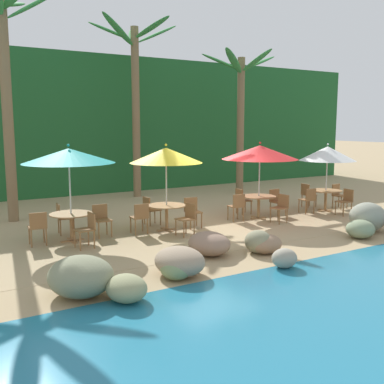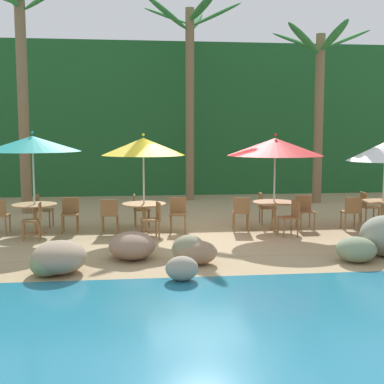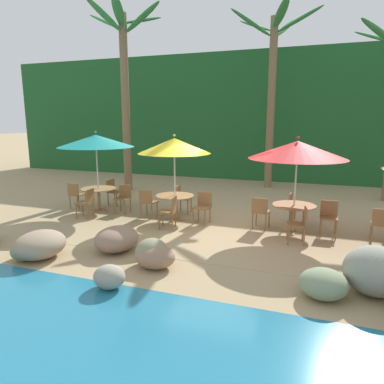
{
  "view_description": "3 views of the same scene",
  "coord_description": "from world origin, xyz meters",
  "px_view_note": "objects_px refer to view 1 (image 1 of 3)",
  "views": [
    {
      "loc": [
        -7.24,
        -11.17,
        3.02
      ],
      "look_at": [
        -0.36,
        0.4,
        1.01
      ],
      "focal_mm": 42.47,
      "sensor_mm": 36.0,
      "label": 1
    },
    {
      "loc": [
        -1.6,
        -12.83,
        2.53
      ],
      "look_at": [
        -0.13,
        0.25,
        1.0
      ],
      "focal_mm": 48.94,
      "sensor_mm": 36.0,
      "label": 2
    },
    {
      "loc": [
        2.47,
        -9.07,
        2.87
      ],
      "look_at": [
        -0.71,
        -0.15,
        0.94
      ],
      "focal_mm": 33.2,
      "sensor_mm": 36.0,
      "label": 3
    }
  ],
  "objects_px": {
    "umbrella_red": "(260,152)",
    "chair_red_seaward": "(276,200)",
    "chair_white_left": "(309,199)",
    "chair_yellow_inland": "(150,209)",
    "dining_table_red": "(259,200)",
    "dining_table_teal": "(71,218)",
    "umbrella_teal": "(69,156)",
    "dining_table_yellow": "(167,209)",
    "umbrella_yellow": "(166,155)",
    "palm_tree_nearest": "(5,67)",
    "palm_tree_second": "(135,84)",
    "chair_teal_left": "(38,226)",
    "chair_yellow_right": "(188,217)",
    "chair_red_right": "(281,206)",
    "umbrella_white": "(328,154)",
    "chair_teal_right": "(88,227)",
    "chair_teal_seaward": "(101,218)",
    "palm_tree_third": "(241,102)",
    "chair_white_seaward": "(338,194)",
    "chair_white_right": "(346,200)",
    "chair_teal_inland": "(62,216)",
    "dining_table_white": "(326,194)",
    "chair_white_inland": "(307,193)",
    "chair_red_inland": "(242,199)",
    "chair_yellow_seaward": "(192,210)",
    "chair_yellow_left": "(140,216)",
    "chair_red_left": "(237,205)"
  },
  "relations": [
    {
      "from": "dining_table_yellow",
      "to": "chair_red_left",
      "type": "distance_m",
      "value": 2.47
    },
    {
      "from": "dining_table_red",
      "to": "dining_table_teal",
      "type": "bearing_deg",
      "value": 177.82
    },
    {
      "from": "umbrella_yellow",
      "to": "chair_red_seaward",
      "type": "bearing_deg",
      "value": 0.81
    },
    {
      "from": "chair_red_seaward",
      "to": "palm_tree_second",
      "type": "xyz_separation_m",
      "value": [
        -2.35,
        6.11,
        4.14
      ]
    },
    {
      "from": "chair_yellow_inland",
      "to": "palm_tree_nearest",
      "type": "distance_m",
      "value": 6.07
    },
    {
      "from": "chair_teal_seaward",
      "to": "chair_white_seaward",
      "type": "xyz_separation_m",
      "value": [
        8.84,
        -0.34,
        0.0
      ]
    },
    {
      "from": "dining_table_red",
      "to": "chair_red_right",
      "type": "xyz_separation_m",
      "value": [
        0.2,
        -0.83,
        -0.1
      ]
    },
    {
      "from": "palm_tree_nearest",
      "to": "dining_table_yellow",
      "type": "bearing_deg",
      "value": -45.17
    },
    {
      "from": "dining_table_white",
      "to": "chair_white_inland",
      "type": "relative_size",
      "value": 1.26
    },
    {
      "from": "dining_table_teal",
      "to": "chair_yellow_inland",
      "type": "distance_m",
      "value": 2.65
    },
    {
      "from": "dining_table_teal",
      "to": "dining_table_white",
      "type": "height_order",
      "value": "same"
    },
    {
      "from": "dining_table_teal",
      "to": "chair_red_inland",
      "type": "distance_m",
      "value": 6.01
    },
    {
      "from": "dining_table_teal",
      "to": "chair_teal_seaward",
      "type": "bearing_deg",
      "value": 6.76
    },
    {
      "from": "chair_red_inland",
      "to": "umbrella_white",
      "type": "distance_m",
      "value": 3.41
    },
    {
      "from": "dining_table_white",
      "to": "umbrella_teal",
      "type": "bearing_deg",
      "value": 177.28
    },
    {
      "from": "chair_white_left",
      "to": "chair_yellow_inland",
      "type": "bearing_deg",
      "value": 168.34
    },
    {
      "from": "umbrella_red",
      "to": "chair_red_seaward",
      "type": "distance_m",
      "value": 1.84
    },
    {
      "from": "chair_teal_inland",
      "to": "chair_white_right",
      "type": "distance_m",
      "value": 9.14
    },
    {
      "from": "umbrella_teal",
      "to": "chair_white_left",
      "type": "distance_m",
      "value": 8.2
    },
    {
      "from": "chair_teal_inland",
      "to": "chair_red_right",
      "type": "bearing_deg",
      "value": -17.09
    },
    {
      "from": "dining_table_yellow",
      "to": "umbrella_yellow",
      "type": "bearing_deg",
      "value": -165.96
    },
    {
      "from": "chair_teal_right",
      "to": "chair_red_left",
      "type": "bearing_deg",
      "value": 7.02
    },
    {
      "from": "chair_red_right",
      "to": "umbrella_white",
      "type": "distance_m",
      "value": 3.1
    },
    {
      "from": "chair_teal_seaward",
      "to": "chair_teal_right",
      "type": "distance_m",
      "value": 1.16
    },
    {
      "from": "chair_yellow_inland",
      "to": "umbrella_white",
      "type": "height_order",
      "value": "umbrella_white"
    },
    {
      "from": "chair_yellow_right",
      "to": "palm_tree_nearest",
      "type": "xyz_separation_m",
      "value": [
        -3.77,
        4.4,
        4.2
      ]
    },
    {
      "from": "dining_table_teal",
      "to": "chair_teal_inland",
      "type": "distance_m",
      "value": 0.86
    },
    {
      "from": "palm_tree_nearest",
      "to": "palm_tree_second",
      "type": "height_order",
      "value": "palm_tree_second"
    },
    {
      "from": "umbrella_red",
      "to": "chair_yellow_right",
      "type": "bearing_deg",
      "value": -166.02
    },
    {
      "from": "chair_yellow_seaward",
      "to": "chair_white_left",
      "type": "relative_size",
      "value": 1.0
    },
    {
      "from": "dining_table_teal",
      "to": "palm_tree_nearest",
      "type": "height_order",
      "value": "palm_tree_nearest"
    },
    {
      "from": "chair_yellow_left",
      "to": "chair_white_left",
      "type": "relative_size",
      "value": 1.0
    },
    {
      "from": "chair_teal_right",
      "to": "chair_red_seaward",
      "type": "relative_size",
      "value": 1.0
    },
    {
      "from": "umbrella_white",
      "to": "umbrella_yellow",
      "type": "bearing_deg",
      "value": 177.72
    },
    {
      "from": "palm_tree_second",
      "to": "palm_tree_third",
      "type": "distance_m",
      "value": 4.63
    },
    {
      "from": "chair_white_right",
      "to": "palm_tree_third",
      "type": "relative_size",
      "value": 0.14
    },
    {
      "from": "chair_yellow_right",
      "to": "palm_tree_second",
      "type": "height_order",
      "value": "palm_tree_second"
    },
    {
      "from": "chair_teal_inland",
      "to": "umbrella_yellow",
      "type": "relative_size",
      "value": 0.35
    },
    {
      "from": "umbrella_teal",
      "to": "chair_white_left",
      "type": "height_order",
      "value": "umbrella_teal"
    },
    {
      "from": "chair_teal_inland",
      "to": "chair_red_inland",
      "type": "distance_m",
      "value": 5.99
    },
    {
      "from": "chair_teal_seaward",
      "to": "palm_tree_third",
      "type": "xyz_separation_m",
      "value": [
        8.06,
        4.59,
        3.49
      ]
    },
    {
      "from": "dining_table_yellow",
      "to": "chair_red_seaward",
      "type": "bearing_deg",
      "value": 0.81
    },
    {
      "from": "umbrella_teal",
      "to": "dining_table_yellow",
      "type": "relative_size",
      "value": 2.3
    },
    {
      "from": "chair_white_right",
      "to": "chair_red_right",
      "type": "bearing_deg",
      "value": 175.37
    },
    {
      "from": "chair_yellow_seaward",
      "to": "palm_tree_nearest",
      "type": "xyz_separation_m",
      "value": [
        -4.41,
        3.58,
        4.2
      ]
    },
    {
      "from": "chair_teal_inland",
      "to": "umbrella_white",
      "type": "relative_size",
      "value": 0.37
    },
    {
      "from": "chair_red_inland",
      "to": "umbrella_white",
      "type": "xyz_separation_m",
      "value": [
        2.88,
        -1.05,
        1.51
      ]
    },
    {
      "from": "dining_table_teal",
      "to": "chair_red_seaward",
      "type": "bearing_deg",
      "value": -0.97
    },
    {
      "from": "dining_table_yellow",
      "to": "palm_tree_second",
      "type": "xyz_separation_m",
      "value": [
        1.82,
        6.17,
        4.04
      ]
    },
    {
      "from": "umbrella_teal",
      "to": "chair_teal_left",
      "type": "distance_m",
      "value": 1.92
    }
  ]
}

